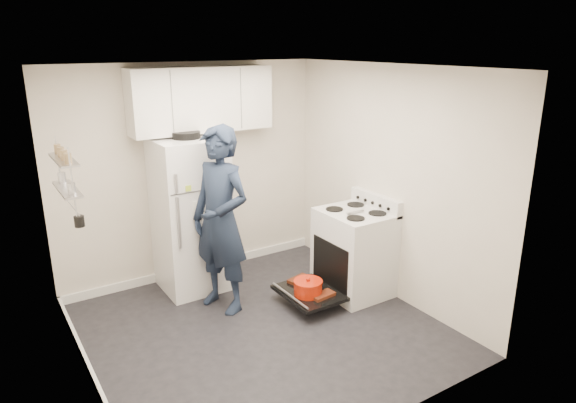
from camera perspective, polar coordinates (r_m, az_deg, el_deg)
room at (r=4.70m, az=-3.65°, el=-1.28°), size 3.21×3.21×2.51m
electric_range at (r=5.75m, az=7.25°, el=-5.71°), size 0.66×0.76×1.10m
open_oven_door at (r=5.51m, az=2.29°, el=-9.79°), size 0.55×0.71×0.23m
refrigerator at (r=5.80m, az=-10.74°, el=-1.43°), size 0.72×0.74×1.79m
upper_cabinets at (r=5.81m, az=-9.59°, el=11.11°), size 1.60×0.33×0.70m
wall_shelf_rack at (r=4.53m, az=-23.45°, el=2.74°), size 0.14×0.60×0.61m
person at (r=5.25m, az=-7.48°, el=-2.11°), size 0.69×0.83×1.94m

